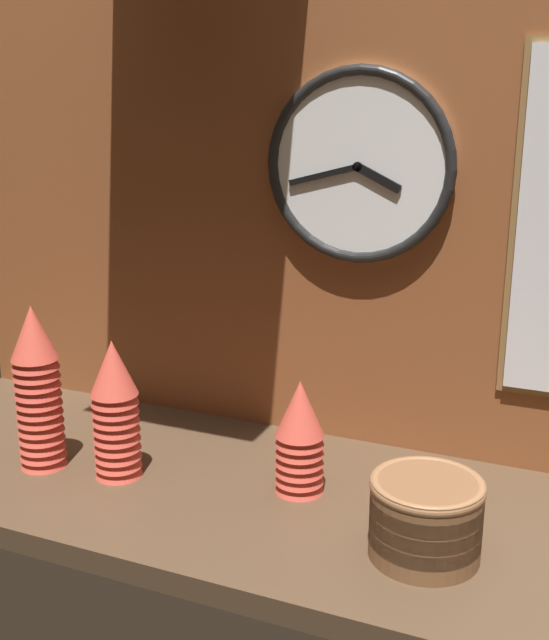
# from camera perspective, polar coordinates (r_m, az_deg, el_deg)

# --- Properties ---
(ground_plane) EXTENTS (1.60, 0.56, 0.04)m
(ground_plane) POSITION_cam_1_polar(r_m,az_deg,el_deg) (1.42, -0.53, -12.61)
(ground_plane) COLOR #4C3826
(wall_tiled_back) EXTENTS (1.60, 0.03, 1.05)m
(wall_tiled_back) POSITION_cam_1_polar(r_m,az_deg,el_deg) (1.50, 3.56, 10.83)
(wall_tiled_back) COLOR brown
(wall_tiled_back) RESTS_ON ground_plane
(cup_stack_left) EXTENTS (0.08, 0.08, 0.30)m
(cup_stack_left) POSITION_cam_1_polar(r_m,az_deg,el_deg) (1.49, -16.50, -4.63)
(cup_stack_left) COLOR #DB4C3D
(cup_stack_left) RESTS_ON ground_plane
(cup_stack_center_left) EXTENTS (0.08, 0.08, 0.25)m
(cup_stack_center_left) POSITION_cam_1_polar(r_m,az_deg,el_deg) (1.43, -11.25, -6.24)
(cup_stack_center_left) COLOR #DB4C3D
(cup_stack_center_left) RESTS_ON ground_plane
(cup_stack_center_right) EXTENTS (0.08, 0.08, 0.20)m
(cup_stack_center_right) POSITION_cam_1_polar(r_m,az_deg,el_deg) (1.36, 1.81, -8.30)
(cup_stack_center_right) COLOR #DB4C3D
(cup_stack_center_right) RESTS_ON ground_plane
(bowl_stack_right) EXTENTS (0.17, 0.17, 0.12)m
(bowl_stack_right) POSITION_cam_1_polar(r_m,az_deg,el_deg) (1.22, 10.70, -13.51)
(bowl_stack_right) COLOR brown
(bowl_stack_right) RESTS_ON ground_plane
(wall_clock) EXTENTS (0.35, 0.03, 0.35)m
(wall_clock) POSITION_cam_1_polar(r_m,az_deg,el_deg) (1.44, 6.03, 10.82)
(wall_clock) COLOR white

